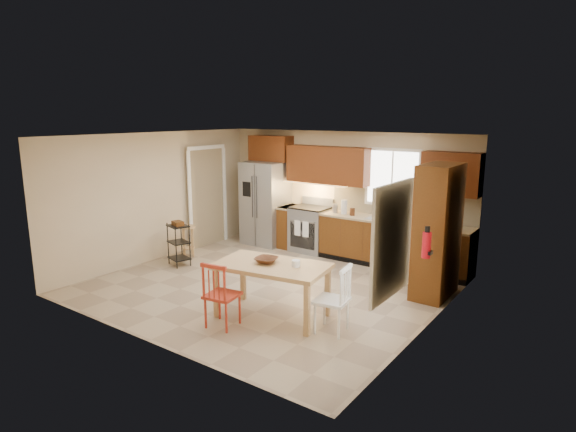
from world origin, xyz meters
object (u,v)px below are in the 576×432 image
(table_jar, at_px, (296,265))
(refrigerator, at_px, (266,203))
(soap_bottle, at_px, (402,217))
(chair_red, at_px, (222,294))
(chair_white, at_px, (332,299))
(dining_table, at_px, (272,291))
(utility_cart, at_px, (179,244))
(bar_stool, at_px, (188,241))
(fire_extinguisher, at_px, (426,245))
(table_bowl, at_px, (266,263))
(pantry, at_px, (437,231))
(range_stove, at_px, (311,230))

(table_jar, bearing_deg, refrigerator, 133.91)
(soap_bottle, distance_m, chair_red, 3.87)
(table_jar, bearing_deg, chair_white, -4.52)
(dining_table, xyz_separation_m, utility_cart, (-2.89, 0.86, 0.03))
(table_jar, height_order, bar_stool, table_jar)
(fire_extinguisher, distance_m, chair_red, 2.85)
(dining_table, height_order, table_bowl, table_bowl)
(refrigerator, bearing_deg, soap_bottle, -0.45)
(table_bowl, distance_m, table_jar, 0.45)
(refrigerator, relative_size, fire_extinguisher, 5.06)
(pantry, xyz_separation_m, bar_stool, (-4.77, -0.80, -0.73))
(refrigerator, xyz_separation_m, range_stove, (1.15, 0.06, -0.45))
(soap_bottle, bearing_deg, pantry, -43.45)
(range_stove, relative_size, dining_table, 0.59)
(chair_red, bearing_deg, table_jar, 37.99)
(fire_extinguisher, bearing_deg, pantry, 100.78)
(table_bowl, bearing_deg, dining_table, 0.00)
(utility_cart, bearing_deg, table_jar, 4.29)
(chair_white, relative_size, table_bowl, 2.90)
(soap_bottle, distance_m, pantry, 1.31)
(soap_bottle, distance_m, fire_extinguisher, 2.27)
(bar_stool, bearing_deg, chair_red, -32.31)
(chair_red, relative_size, chair_white, 1.00)
(utility_cart, bearing_deg, soap_bottle, 49.18)
(chair_red, xyz_separation_m, utility_cart, (-2.54, 1.51, -0.05))
(bar_stool, relative_size, utility_cart, 0.78)
(range_stove, xyz_separation_m, bar_stool, (-1.79, -1.79, -0.14))
(chair_red, bearing_deg, range_stove, 95.89)
(refrigerator, xyz_separation_m, chair_white, (3.47, -3.02, -0.45))
(fire_extinguisher, relative_size, utility_cart, 0.44)
(chair_red, distance_m, chair_white, 1.48)
(refrigerator, distance_m, pantry, 4.23)
(dining_table, xyz_separation_m, bar_stool, (-3.16, 1.34, -0.06))
(chair_red, relative_size, table_jar, 6.85)
(utility_cart, bearing_deg, chair_white, 5.64)
(table_bowl, bearing_deg, soap_bottle, 76.00)
(chair_white, xyz_separation_m, utility_cart, (-3.84, 0.81, -0.05))
(soap_bottle, height_order, fire_extinguisher, fire_extinguisher)
(dining_table, bearing_deg, fire_extinguisher, 21.97)
(soap_bottle, height_order, pantry, pantry)
(soap_bottle, distance_m, utility_cart, 4.21)
(soap_bottle, relative_size, table_jar, 1.42)
(bar_stool, bearing_deg, dining_table, -19.97)
(chair_red, distance_m, utility_cart, 2.95)
(chair_white, xyz_separation_m, table_bowl, (-1.05, -0.05, 0.31))
(pantry, bearing_deg, utility_cart, -164.01)
(soap_bottle, xyz_separation_m, table_bowl, (-0.76, -3.05, -0.22))
(table_bowl, bearing_deg, pantry, 51.46)
(table_bowl, height_order, table_jar, table_jar)
(soap_bottle, relative_size, fire_extinguisher, 0.53)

